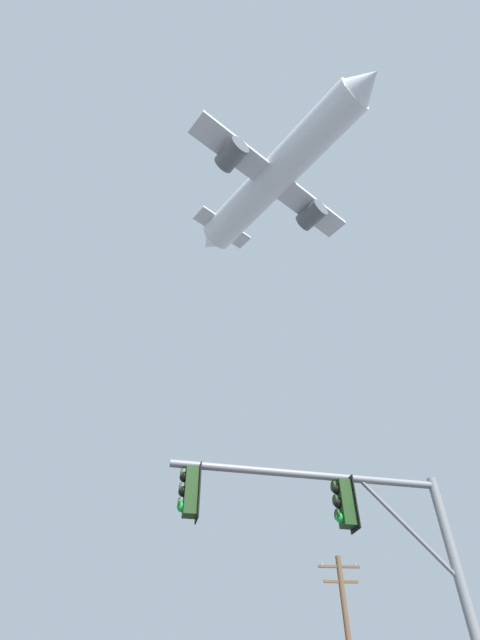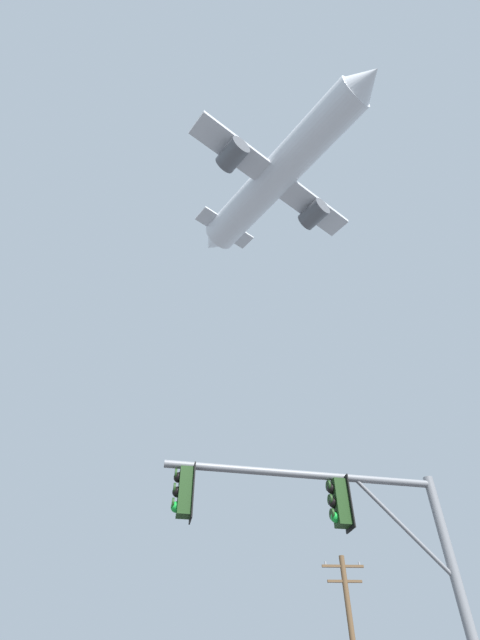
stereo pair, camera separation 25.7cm
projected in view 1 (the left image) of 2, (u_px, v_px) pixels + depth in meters
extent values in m
cylinder|color=slate|center=(475.00, 633.00, 8.02)|extent=(0.20, 0.20, 5.57)
cylinder|color=slate|center=(308.00, 475.00, 9.32)|extent=(5.64, 0.98, 0.15)
cylinder|color=slate|center=(407.00, 527.00, 9.03)|extent=(1.75, 0.34, 1.86)
cube|color=#193814|center=(191.00, 492.00, 8.60)|extent=(0.30, 0.35, 0.90)
cylinder|color=#193814|center=(193.00, 466.00, 8.94)|extent=(0.05, 0.05, 0.12)
cube|color=black|center=(198.00, 492.00, 8.63)|extent=(0.09, 0.46, 1.04)
sphere|color=black|center=(185.00, 477.00, 8.76)|extent=(0.20, 0.20, 0.20)
cylinder|color=#193814|center=(182.00, 474.00, 8.79)|extent=(0.07, 0.21, 0.21)
sphere|color=black|center=(183.00, 492.00, 8.58)|extent=(0.20, 0.20, 0.20)
cylinder|color=#193814|center=(180.00, 488.00, 8.60)|extent=(0.07, 0.21, 0.21)
sphere|color=green|center=(182.00, 507.00, 8.39)|extent=(0.20, 0.20, 0.20)
cylinder|color=#193814|center=(179.00, 503.00, 8.42)|extent=(0.07, 0.21, 0.21)
cube|color=#193814|center=(345.00, 503.00, 9.09)|extent=(0.30, 0.35, 0.90)
cylinder|color=#193814|center=(342.00, 479.00, 9.42)|extent=(0.05, 0.05, 0.12)
cube|color=black|center=(352.00, 504.00, 9.11)|extent=(0.09, 0.46, 1.04)
sphere|color=black|center=(337.00, 489.00, 9.24)|extent=(0.20, 0.20, 0.20)
cylinder|color=#193814|center=(333.00, 486.00, 9.27)|extent=(0.07, 0.21, 0.21)
sphere|color=black|center=(339.00, 503.00, 9.06)|extent=(0.20, 0.20, 0.20)
cylinder|color=#193814|center=(335.00, 500.00, 9.09)|extent=(0.07, 0.21, 0.21)
sphere|color=green|center=(341.00, 518.00, 8.87)|extent=(0.20, 0.20, 0.20)
cylinder|color=#193814|center=(337.00, 515.00, 8.90)|extent=(0.07, 0.21, 0.21)
cube|color=brown|center=(339.00, 567.00, 23.76)|extent=(2.20, 0.12, 0.12)
cube|color=brown|center=(341.00, 582.00, 23.30)|extent=(1.80, 0.12, 0.12)
cylinder|color=gray|center=(322.00, 564.00, 23.80)|extent=(0.10, 0.10, 0.18)
cylinder|color=gray|center=(356.00, 564.00, 23.88)|extent=(0.10, 0.10, 0.18)
cylinder|color=white|center=(277.00, 174.00, 46.69)|extent=(15.20, 19.05, 3.70)
cone|color=white|center=(366.00, 83.00, 39.94)|extent=(4.34, 4.12, 3.52)
cone|color=white|center=(211.00, 241.00, 53.37)|extent=(3.91, 3.72, 3.15)
cube|color=silver|center=(273.00, 181.00, 46.66)|extent=(17.43, 13.59, 0.42)
cylinder|color=#595B60|center=(312.00, 215.00, 48.56)|extent=(3.31, 3.47, 2.08)
cylinder|color=#595B60|center=(232.00, 155.00, 43.31)|extent=(3.31, 3.47, 2.08)
cube|color=#B21E1E|center=(224.00, 218.00, 53.33)|extent=(2.12, 2.79, 4.40)
cube|color=silver|center=(222.00, 228.00, 52.32)|extent=(6.85, 5.76, 0.23)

